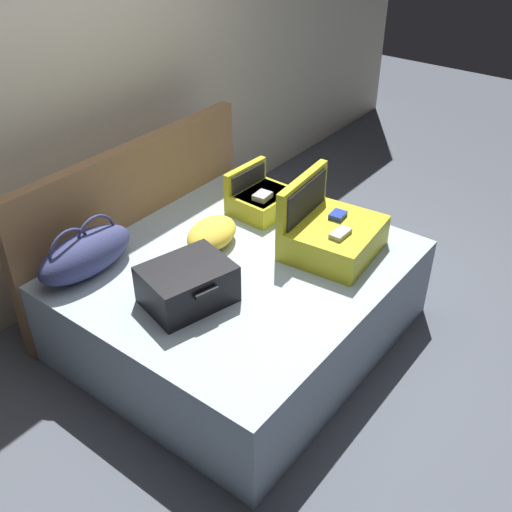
{
  "coord_description": "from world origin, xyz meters",
  "views": [
    {
      "loc": [
        -2.17,
        -1.39,
        2.5
      ],
      "look_at": [
        0.0,
        0.28,
        0.63
      ],
      "focal_mm": 42.15,
      "sensor_mm": 36.0,
      "label": 1
    }
  ],
  "objects_px": {
    "hard_case_small": "(261,199)",
    "pillow_near_headboard": "(212,234)",
    "bed": "(240,300)",
    "hard_case_medium": "(187,284)",
    "duffel_bag": "(85,254)",
    "hard_case_large": "(332,233)"
  },
  "relations": [
    {
      "from": "hard_case_small",
      "to": "pillow_near_headboard",
      "type": "xyz_separation_m",
      "value": [
        -0.5,
        -0.01,
        -0.02
      ]
    },
    {
      "from": "hard_case_small",
      "to": "pillow_near_headboard",
      "type": "relative_size",
      "value": 1.02
    },
    {
      "from": "bed",
      "to": "hard_case_medium",
      "type": "bearing_deg",
      "value": -179.35
    },
    {
      "from": "bed",
      "to": "hard_case_medium",
      "type": "height_order",
      "value": "hard_case_medium"
    },
    {
      "from": "duffel_bag",
      "to": "pillow_near_headboard",
      "type": "bearing_deg",
      "value": -29.81
    },
    {
      "from": "bed",
      "to": "pillow_near_headboard",
      "type": "distance_m",
      "value": 0.43
    },
    {
      "from": "hard_case_medium",
      "to": "hard_case_small",
      "type": "relative_size",
      "value": 1.33
    },
    {
      "from": "hard_case_large",
      "to": "hard_case_medium",
      "type": "height_order",
      "value": "hard_case_large"
    },
    {
      "from": "bed",
      "to": "hard_case_large",
      "type": "bearing_deg",
      "value": -38.85
    },
    {
      "from": "hard_case_medium",
      "to": "bed",
      "type": "bearing_deg",
      "value": 15.53
    },
    {
      "from": "hard_case_small",
      "to": "duffel_bag",
      "type": "bearing_deg",
      "value": 164.99
    },
    {
      "from": "hard_case_medium",
      "to": "hard_case_small",
      "type": "height_order",
      "value": "hard_case_small"
    },
    {
      "from": "hard_case_small",
      "to": "duffel_bag",
      "type": "height_order",
      "value": "duffel_bag"
    },
    {
      "from": "bed",
      "to": "duffel_bag",
      "type": "height_order",
      "value": "duffel_bag"
    },
    {
      "from": "bed",
      "to": "pillow_near_headboard",
      "type": "height_order",
      "value": "pillow_near_headboard"
    },
    {
      "from": "hard_case_small",
      "to": "bed",
      "type": "bearing_deg",
      "value": -152.18
    },
    {
      "from": "hard_case_small",
      "to": "pillow_near_headboard",
      "type": "distance_m",
      "value": 0.5
    },
    {
      "from": "hard_case_large",
      "to": "pillow_near_headboard",
      "type": "relative_size",
      "value": 1.51
    },
    {
      "from": "hard_case_small",
      "to": "hard_case_medium",
      "type": "bearing_deg",
      "value": -162.44
    },
    {
      "from": "duffel_bag",
      "to": "hard_case_small",
      "type": "bearing_deg",
      "value": -17.21
    },
    {
      "from": "pillow_near_headboard",
      "to": "duffel_bag",
      "type": "bearing_deg",
      "value": 150.19
    },
    {
      "from": "bed",
      "to": "duffel_bag",
      "type": "distance_m",
      "value": 0.93
    }
  ]
}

